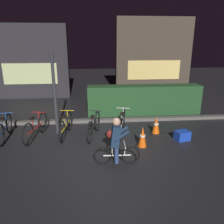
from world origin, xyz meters
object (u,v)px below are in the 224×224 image
at_px(street_post, 55,95).
at_px(cyclist, 116,141).
at_px(traffic_cone_near, 143,138).
at_px(traffic_cone_far, 156,125).
at_px(parked_bike_center_left, 66,125).
at_px(blue_crate, 182,135).
at_px(parked_bike_left_mid, 36,128).
at_px(parked_bike_right_mid, 122,123).
at_px(parked_bike_center_right, 94,126).
at_px(parked_bike_leftmost, 5,128).

height_order(street_post, cyclist, street_post).
distance_m(traffic_cone_near, traffic_cone_far, 1.18).
bearing_deg(parked_bike_center_left, blue_crate, -92.88).
bearing_deg(cyclist, street_post, 131.52).
bearing_deg(cyclist, parked_bike_left_mid, 145.03).
xyz_separation_m(parked_bike_right_mid, blue_crate, (1.82, -0.78, -0.21)).
bearing_deg(traffic_cone_far, street_post, 174.28).
bearing_deg(parked_bike_left_mid, street_post, -48.22).
relative_size(parked_bike_center_left, cyclist, 1.39).
xyz_separation_m(parked_bike_left_mid, traffic_cone_far, (3.95, 0.01, -0.07)).
bearing_deg(cyclist, traffic_cone_far, 51.31).
bearing_deg(street_post, traffic_cone_near, -26.13).
xyz_separation_m(traffic_cone_near, blue_crate, (1.38, 0.40, -0.16)).
bearing_deg(parked_bike_right_mid, traffic_cone_near, -146.12).
relative_size(parked_bike_left_mid, traffic_cone_far, 2.77).
xyz_separation_m(parked_bike_center_right, cyclist, (0.54, -1.80, 0.27)).
xyz_separation_m(parked_bike_left_mid, traffic_cone_near, (3.27, -0.95, -0.05)).
bearing_deg(parked_bike_right_mid, street_post, 99.98).
relative_size(street_post, parked_bike_center_left, 1.56).
relative_size(traffic_cone_far, cyclist, 0.50).
relative_size(street_post, traffic_cone_near, 4.17).
distance_m(traffic_cone_far, cyclist, 2.41).
xyz_separation_m(parked_bike_leftmost, parked_bike_center_left, (1.91, 0.08, 0.00)).
distance_m(street_post, parked_bike_leftmost, 1.90).
distance_m(blue_crate, cyclist, 2.62).
xyz_separation_m(parked_bike_leftmost, parked_bike_left_mid, (0.97, -0.03, 0.00)).
bearing_deg(blue_crate, parked_bike_center_left, 169.78).
bearing_deg(blue_crate, parked_bike_right_mid, 156.93).
distance_m(parked_bike_left_mid, parked_bike_center_right, 1.86).
bearing_deg(parked_bike_leftmost, parked_bike_left_mid, -98.55).
bearing_deg(traffic_cone_far, parked_bike_center_left, 178.06).
bearing_deg(traffic_cone_near, parked_bike_left_mid, 163.76).
distance_m(parked_bike_leftmost, parked_bike_center_right, 2.82).
bearing_deg(street_post, parked_bike_left_mid, -150.78).
bearing_deg(blue_crate, street_post, 167.40).
xyz_separation_m(parked_bike_center_right, traffic_cone_far, (2.09, 0.01, -0.06)).
bearing_deg(parked_bike_left_mid, parked_bike_right_mid, -72.93).
relative_size(traffic_cone_near, blue_crate, 1.47).
xyz_separation_m(parked_bike_leftmost, parked_bike_right_mid, (3.79, 0.19, 0.00)).
xyz_separation_m(street_post, blue_crate, (4.03, -0.90, -1.20)).
xyz_separation_m(traffic_cone_near, cyclist, (-0.88, -0.85, 0.32)).
distance_m(parked_bike_leftmost, cyclist, 3.84).
xyz_separation_m(parked_bike_center_left, parked_bike_right_mid, (1.88, 0.11, 0.00)).
bearing_deg(blue_crate, traffic_cone_far, 140.91).
height_order(traffic_cone_near, cyclist, cyclist).
height_order(parked_bike_right_mid, traffic_cone_near, parked_bike_right_mid).
bearing_deg(parked_bike_center_left, traffic_cone_far, -84.60).
bearing_deg(parked_bike_center_right, parked_bike_right_mid, -63.47).
bearing_deg(traffic_cone_near, traffic_cone_far, 54.87).
distance_m(parked_bike_left_mid, traffic_cone_near, 3.41).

